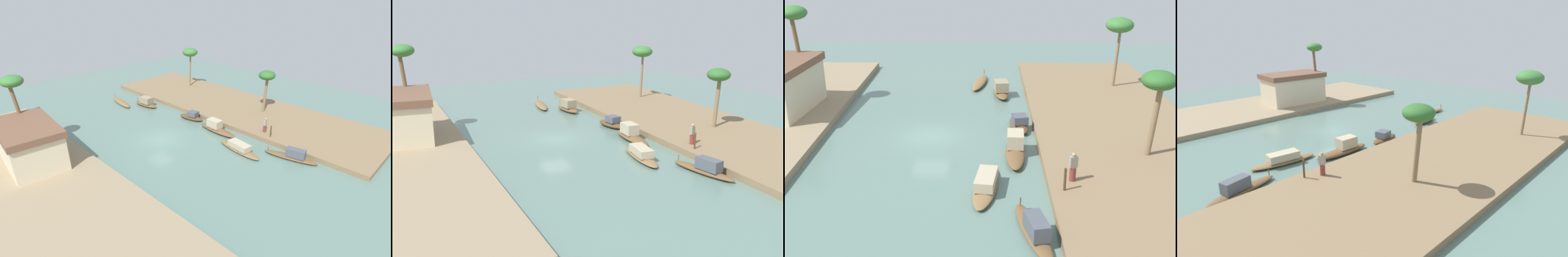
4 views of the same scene
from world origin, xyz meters
The scene contains 13 objects.
river_water centered at (0.00, 0.00, 0.00)m, with size 64.25×64.25×0.00m, color slate.
riverbank_left centered at (0.00, -13.07, 0.26)m, with size 38.10×11.49×0.52m, color #846B4C.
sampan_with_tall_canopy centered at (9.36, -5.20, 0.52)m, with size 3.97×1.61×1.35m.
sampan_near_left_bank centered at (-12.41, -6.19, 0.41)m, with size 5.28×2.06×1.18m.
sampan_midstream centered at (-7.74, -3.94, 0.36)m, with size 5.43×1.97×0.93m.
sampan_open_hull centered at (1.48, -6.31, 0.41)m, with size 3.45×1.71×1.13m.
sampan_downstream_large centered at (12.75, -3.34, 0.21)m, with size 5.22×1.89×0.87m.
sampan_foreground centered at (-3.10, -5.79, 0.48)m, with size 5.18×1.44×1.41m.
person_on_near_bank centered at (-7.62, -8.69, 1.27)m, with size 0.46×0.50×1.68m.
mooring_post centered at (-8.75, -8.09, 1.16)m, with size 0.14×0.14×1.28m, color #4C3823.
palm_tree_left_near centered at (-4.06, -14.02, 5.02)m, with size 2.09×2.09×5.32m.
palm_tree_left_far centered at (10.83, -15.30, 5.78)m, with size 2.37×2.37×6.03m.
palm_tree_right_tall centered at (7.20, 11.11, 6.91)m, with size 2.02×2.02×7.47m.
Camera 3 is at (-32.59, -3.90, 13.37)m, focal length 46.45 mm.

